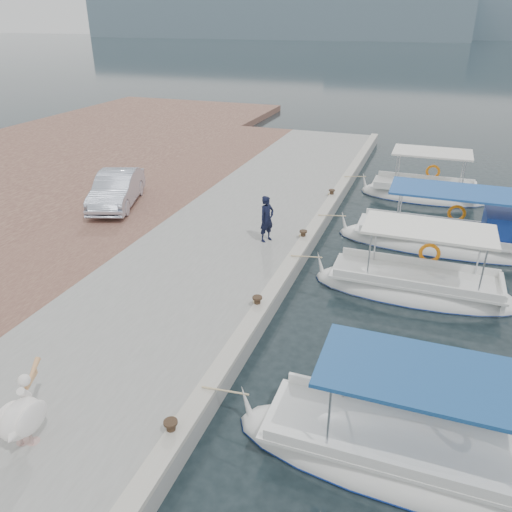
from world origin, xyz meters
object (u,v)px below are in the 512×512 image
at_px(fisherman, 267,219).
at_px(parked_car, 117,189).
at_px(fishing_caique_d, 448,243).
at_px(fishing_caique_e, 423,195).
at_px(pelican, 21,416).
at_px(fishing_caique_b, 417,461).
at_px(fishing_caique_c, 414,289).

bearing_deg(fisherman, parked_car, 106.71).
relative_size(fishing_caique_d, fishing_caique_e, 1.37).
xyz_separation_m(fishing_caique_d, pelican, (-7.52, -13.29, 0.97)).
bearing_deg(pelican, fishing_caique_d, 60.49).
xyz_separation_m(fishing_caique_b, fisherman, (-5.81, 8.14, 1.21)).
relative_size(fishing_caique_b, fishing_caique_c, 1.16).
bearing_deg(fishing_caique_e, parked_car, -150.31).
height_order(pelican, fisherman, fisherman).
height_order(fishing_caique_b, fisherman, fishing_caique_b).
height_order(fishing_caique_b, fishing_caique_e, same).
relative_size(fisherman, parked_car, 0.39).
relative_size(fishing_caique_c, parked_car, 1.45).
bearing_deg(parked_car, fishing_caique_e, 10.55).
bearing_deg(fishing_caique_b, fishing_caique_c, 94.22).
relative_size(pelican, parked_car, 0.38).
relative_size(fishing_caique_b, parked_car, 1.69).
height_order(fishing_caique_b, pelican, fishing_caique_b).
height_order(pelican, parked_car, parked_car).
bearing_deg(fishing_caique_c, fisherman, 167.06).
bearing_deg(fishing_caique_d, fishing_caique_b, -92.29).
xyz_separation_m(fishing_caique_c, fishing_caique_d, (0.94, 3.98, 0.06)).
relative_size(fishing_caique_c, fisherman, 3.75).
distance_m(fishing_caique_c, pelican, 11.45).
height_order(fishing_caique_d, fisherman, fishing_caique_d).
bearing_deg(fishing_caique_c, pelican, -125.22).
bearing_deg(fishing_caique_e, fisherman, -121.15).
xyz_separation_m(fishing_caique_b, fishing_caique_c, (-0.51, 6.92, 0.00)).
height_order(fishing_caique_b, fishing_caique_d, same).
relative_size(fishing_caique_d, fisherman, 4.75).
height_order(fishing_caique_d, pelican, fishing_caique_d).
distance_m(pelican, fisherman, 10.62).
relative_size(fishing_caique_d, pelican, 4.88).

